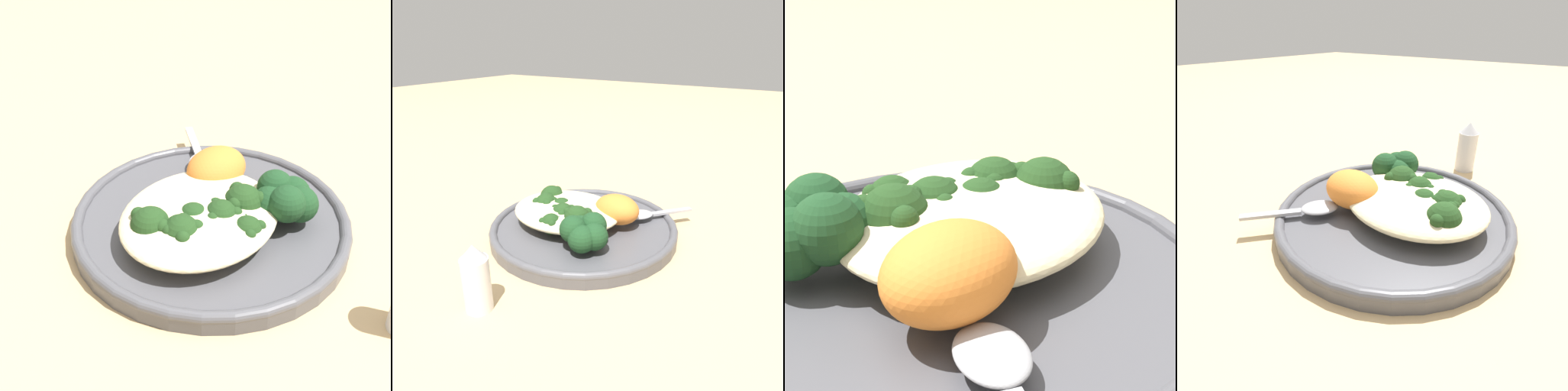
# 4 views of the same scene
# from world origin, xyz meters

# --- Properties ---
(ground_plane) EXTENTS (4.00, 4.00, 0.00)m
(ground_plane) POSITION_xyz_m (0.00, 0.00, 0.00)
(ground_plane) COLOR tan
(plate) EXTENTS (0.28, 0.28, 0.02)m
(plate) POSITION_xyz_m (-0.01, 0.01, 0.01)
(plate) COLOR #4C4C51
(plate) RESTS_ON ground_plane
(quinoa_mound) EXTENTS (0.17, 0.14, 0.03)m
(quinoa_mound) POSITION_xyz_m (-0.04, 0.00, 0.04)
(quinoa_mound) COLOR beige
(quinoa_mound) RESTS_ON plate
(broccoli_stalk_0) EXTENTS (0.12, 0.04, 0.04)m
(broccoli_stalk_0) POSITION_xyz_m (-0.06, 0.02, 0.04)
(broccoli_stalk_0) COLOR #9EBC66
(broccoli_stalk_0) RESTS_ON plate
(broccoli_stalk_1) EXTENTS (0.12, 0.07, 0.04)m
(broccoli_stalk_1) POSITION_xyz_m (-0.05, 0.00, 0.04)
(broccoli_stalk_1) COLOR #9EBC66
(broccoli_stalk_1) RESTS_ON plate
(broccoli_stalk_2) EXTENTS (0.09, 0.05, 0.03)m
(broccoli_stalk_2) POSITION_xyz_m (-0.04, 0.00, 0.04)
(broccoli_stalk_2) COLOR #9EBC66
(broccoli_stalk_2) RESTS_ON plate
(broccoli_stalk_3) EXTENTS (0.06, 0.07, 0.04)m
(broccoli_stalk_3) POSITION_xyz_m (-0.02, -0.01, 0.04)
(broccoli_stalk_3) COLOR #9EBC66
(broccoli_stalk_3) RESTS_ON plate
(broccoli_stalk_4) EXTENTS (0.05, 0.10, 0.03)m
(broccoli_stalk_4) POSITION_xyz_m (-0.02, -0.03, 0.03)
(broccoli_stalk_4) COLOR #9EBC66
(broccoli_stalk_4) RESTS_ON plate
(broccoli_stalk_5) EXTENTS (0.04, 0.09, 0.04)m
(broccoli_stalk_5) POSITION_xyz_m (0.00, -0.02, 0.04)
(broccoli_stalk_5) COLOR #9EBC66
(broccoli_stalk_5) RESTS_ON plate
(sweet_potato_chunk_0) EXTENTS (0.08, 0.06, 0.04)m
(sweet_potato_chunk_0) POSITION_xyz_m (0.03, 0.03, 0.04)
(sweet_potato_chunk_0) COLOR orange
(sweet_potato_chunk_0) RESTS_ON plate
(sweet_potato_chunk_1) EXTENTS (0.06, 0.06, 0.04)m
(sweet_potato_chunk_1) POSITION_xyz_m (0.04, 0.03, 0.04)
(sweet_potato_chunk_1) COLOR orange
(sweet_potato_chunk_1) RESTS_ON plate
(kale_tuft) EXTENTS (0.06, 0.07, 0.04)m
(kale_tuft) POSITION_xyz_m (0.03, -0.05, 0.04)
(kale_tuft) COLOR #193D1E
(kale_tuft) RESTS_ON plate
(spoon) EXTENTS (0.09, 0.10, 0.01)m
(spoon) POSITION_xyz_m (0.06, 0.07, 0.03)
(spoon) COLOR #A3A3A8
(spoon) RESTS_ON plate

